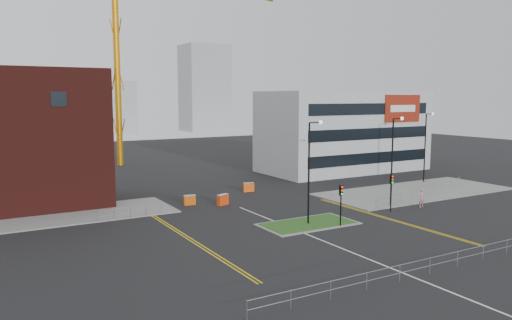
% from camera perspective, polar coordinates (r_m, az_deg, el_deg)
% --- Properties ---
extents(ground, '(200.00, 200.00, 0.00)m').
position_cam_1_polar(ground, '(37.51, 10.78, -10.30)').
color(ground, black).
rests_on(ground, ground).
extents(pavement_left, '(28.00, 8.00, 0.12)m').
position_cam_1_polar(pavement_left, '(50.29, -25.40, -6.29)').
color(pavement_left, slate).
rests_on(pavement_left, ground).
extents(pavement_right, '(24.00, 10.00, 0.12)m').
position_cam_1_polar(pavement_right, '(62.27, 17.70, -3.43)').
color(pavement_right, slate).
rests_on(pavement_right, ground).
extents(island_kerb, '(8.60, 4.60, 0.08)m').
position_cam_1_polar(island_kerb, '(44.71, 5.98, -7.28)').
color(island_kerb, slate).
rests_on(island_kerb, ground).
extents(grass_island, '(8.00, 4.00, 0.12)m').
position_cam_1_polar(grass_island, '(44.71, 5.98, -7.25)').
color(grass_island, '#1E4818').
rests_on(grass_island, ground).
extents(office_block, '(25.00, 12.20, 12.00)m').
position_cam_1_polar(office_block, '(77.17, 9.97, 3.26)').
color(office_block, '#A0A2A5').
rests_on(office_block, ground).
extents(tower_crane, '(50.34, 18.51, 37.29)m').
position_cam_1_polar(tower_crane, '(89.32, -12.57, 16.45)').
color(tower_crane, orange).
rests_on(tower_crane, ground).
extents(streetlamp_island, '(1.46, 0.36, 9.18)m').
position_cam_1_polar(streetlamp_island, '(43.81, 6.30, -0.42)').
color(streetlamp_island, black).
rests_on(streetlamp_island, ground).
extents(streetlamp_right_near, '(1.46, 0.36, 9.18)m').
position_cam_1_polar(streetlamp_right_near, '(53.16, 15.47, 0.71)').
color(streetlamp_right_near, black).
rests_on(streetlamp_right_near, ground).
extents(streetlamp_right_far, '(1.46, 0.36, 9.18)m').
position_cam_1_polar(streetlamp_right_far, '(68.82, 18.89, 2.01)').
color(streetlamp_right_far, black).
rests_on(streetlamp_right_far, ground).
extents(traffic_light_island, '(0.28, 0.33, 3.65)m').
position_cam_1_polar(traffic_light_island, '(43.80, 9.70, -4.26)').
color(traffic_light_island, black).
rests_on(traffic_light_island, ground).
extents(traffic_light_right, '(0.28, 0.33, 3.65)m').
position_cam_1_polar(traffic_light_right, '(50.59, 15.23, -2.86)').
color(traffic_light_right, black).
rests_on(traffic_light_right, ground).
extents(railing_front, '(24.05, 0.05, 1.10)m').
position_cam_1_polar(railing_front, '(33.22, 17.74, -11.43)').
color(railing_front, gray).
rests_on(railing_front, ground).
extents(railing_left, '(6.05, 0.05, 1.10)m').
position_cam_1_polar(railing_left, '(47.80, -14.17, -5.64)').
color(railing_left, gray).
rests_on(railing_left, ground).
extents(railing_right, '(19.05, 5.05, 1.10)m').
position_cam_1_polar(railing_right, '(59.41, 18.54, -3.26)').
color(railing_right, gray).
rests_on(railing_right, ground).
extents(centre_line, '(0.15, 30.00, 0.01)m').
position_cam_1_polar(centre_line, '(38.97, 8.83, -9.57)').
color(centre_line, silver).
rests_on(centre_line, ground).
extents(yellow_left_a, '(0.12, 24.00, 0.01)m').
position_cam_1_polar(yellow_left_a, '(41.25, -8.32, -8.62)').
color(yellow_left_a, gold).
rests_on(yellow_left_a, ground).
extents(yellow_left_b, '(0.12, 24.00, 0.01)m').
position_cam_1_polar(yellow_left_b, '(41.35, -7.93, -8.57)').
color(yellow_left_b, gold).
rests_on(yellow_left_b, ground).
extents(yellow_right_a, '(0.12, 20.00, 0.01)m').
position_cam_1_polar(yellow_right_a, '(48.01, 14.70, -6.51)').
color(yellow_right_a, gold).
rests_on(yellow_right_a, ground).
extents(yellow_right_b, '(0.12, 20.00, 0.01)m').
position_cam_1_polar(yellow_right_b, '(48.21, 14.96, -6.46)').
color(yellow_right_b, gold).
rests_on(yellow_right_b, ground).
extents(skyline_b, '(24.00, 12.00, 16.00)m').
position_cam_1_polar(skyline_b, '(160.49, -18.14, 5.74)').
color(skyline_b, gray).
rests_on(skyline_b, ground).
extents(skyline_c, '(14.00, 12.00, 28.00)m').
position_cam_1_polar(skyline_c, '(166.70, -5.90, 8.17)').
color(skyline_c, gray).
rests_on(skyline_c, ground).
extents(skyline_d, '(30.00, 12.00, 12.00)m').
position_cam_1_polar(skyline_d, '(167.71, -24.88, 4.80)').
color(skyline_d, gray).
rests_on(skyline_d, ground).
extents(pedestrian, '(0.71, 0.48, 1.90)m').
position_cam_1_polar(pedestrian, '(53.78, 18.44, -4.14)').
color(pedestrian, '#BB7990').
rests_on(pedestrian, ground).
extents(barrier_left, '(1.42, 0.90, 1.14)m').
position_cam_1_polar(barrier_left, '(52.18, -3.81, -4.50)').
color(barrier_left, red).
rests_on(barrier_left, ground).
extents(barrier_mid, '(1.26, 0.49, 1.04)m').
position_cam_1_polar(barrier_mid, '(52.56, -7.61, -4.52)').
color(barrier_mid, '#C9520B').
rests_on(barrier_mid, ground).
extents(barrier_right, '(1.34, 0.66, 1.08)m').
position_cam_1_polar(barrier_right, '(59.32, -0.85, -3.08)').
color(barrier_right, '#EB540D').
rests_on(barrier_right, ground).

